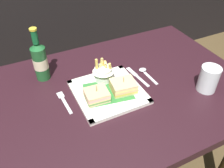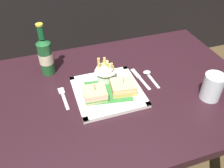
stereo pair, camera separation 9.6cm
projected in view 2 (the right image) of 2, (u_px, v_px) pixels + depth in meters
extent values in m
cube|color=black|center=(116.00, 93.00, 1.00)|extent=(1.15, 0.78, 0.04)
cylinder|color=black|center=(13.00, 125.00, 1.34)|extent=(0.07, 0.07, 0.69)
cylinder|color=black|center=(171.00, 88.00, 1.59)|extent=(0.07, 0.07, 0.69)
cube|color=white|center=(108.00, 92.00, 0.97)|extent=(0.27, 0.27, 0.01)
cube|color=#2D7233|center=(108.00, 91.00, 0.97)|extent=(0.21, 0.18, 0.00)
cube|color=white|center=(118.00, 111.00, 0.88)|extent=(0.27, 0.02, 0.01)
cube|color=white|center=(99.00, 73.00, 1.06)|extent=(0.27, 0.02, 0.01)
cube|color=white|center=(78.00, 97.00, 0.94)|extent=(0.02, 0.27, 0.01)
cube|color=white|center=(136.00, 84.00, 1.00)|extent=(0.02, 0.27, 0.01)
cube|color=#D9B08B|center=(95.00, 97.00, 0.94)|extent=(0.09, 0.09, 0.01)
cube|color=#558A43|center=(95.00, 95.00, 0.93)|extent=(0.09, 0.09, 0.01)
cube|color=#DDBA81|center=(95.00, 94.00, 0.93)|extent=(0.09, 0.09, 0.01)
cube|color=#E0A29A|center=(95.00, 92.00, 0.92)|extent=(0.09, 0.09, 0.01)
cube|color=#D9B27E|center=(95.00, 91.00, 0.92)|extent=(0.09, 0.09, 0.01)
cylinder|color=tan|center=(95.00, 91.00, 0.92)|extent=(0.00, 0.00, 0.07)
cube|color=#D6C187|center=(123.00, 90.00, 0.97)|extent=(0.11, 0.10, 0.01)
cube|color=gold|center=(123.00, 89.00, 0.96)|extent=(0.11, 0.10, 0.01)
cube|color=#E4B17F|center=(123.00, 87.00, 0.96)|extent=(0.11, 0.10, 0.01)
cube|color=#E4D47F|center=(123.00, 85.00, 0.95)|extent=(0.11, 0.10, 0.01)
cube|color=#DCB882|center=(123.00, 84.00, 0.94)|extent=(0.11, 0.10, 0.01)
cylinder|color=tan|center=(123.00, 85.00, 0.95)|extent=(0.00, 0.00, 0.07)
cylinder|color=white|center=(105.00, 73.00, 1.01)|extent=(0.07, 0.07, 0.06)
cone|color=white|center=(105.00, 68.00, 0.99)|extent=(0.09, 0.09, 0.03)
cube|color=#DCBA56|center=(99.00, 66.00, 0.98)|extent=(0.01, 0.01, 0.07)
cube|color=#DFBF5F|center=(106.00, 66.00, 0.99)|extent=(0.01, 0.02, 0.06)
cube|color=#E0D575|center=(103.00, 68.00, 0.99)|extent=(0.01, 0.02, 0.05)
cube|color=#E5BB55|center=(105.00, 66.00, 1.00)|extent=(0.03, 0.02, 0.06)
cube|color=#DFC55B|center=(111.00, 69.00, 0.98)|extent=(0.02, 0.02, 0.06)
cube|color=#F3DB7C|center=(108.00, 67.00, 0.99)|extent=(0.02, 0.02, 0.06)
cube|color=#EDC76D|center=(104.00, 65.00, 0.99)|extent=(0.02, 0.01, 0.07)
cylinder|color=#20572A|center=(46.00, 58.00, 1.04)|extent=(0.06, 0.06, 0.15)
cone|color=#1D592B|center=(42.00, 41.00, 0.98)|extent=(0.06, 0.06, 0.02)
cylinder|color=#12582D|center=(41.00, 32.00, 0.96)|extent=(0.03, 0.03, 0.06)
cylinder|color=gold|center=(39.00, 25.00, 0.94)|extent=(0.03, 0.03, 0.01)
cylinder|color=beige|center=(46.00, 58.00, 1.04)|extent=(0.06, 0.06, 0.05)
cylinder|color=silver|center=(212.00, 87.00, 0.92)|extent=(0.08, 0.08, 0.11)
cylinder|color=silver|center=(211.00, 92.00, 0.94)|extent=(0.07, 0.07, 0.06)
cube|color=silver|center=(65.00, 101.00, 0.94)|extent=(0.02, 0.10, 0.00)
cube|color=silver|center=(61.00, 91.00, 0.99)|extent=(0.03, 0.04, 0.00)
cube|color=silver|center=(145.00, 84.00, 1.02)|extent=(0.02, 0.09, 0.00)
cube|color=silver|center=(136.00, 73.00, 1.08)|extent=(0.02, 0.07, 0.00)
cube|color=silver|center=(154.00, 82.00, 1.03)|extent=(0.01, 0.10, 0.00)
ellipsoid|color=silver|center=(147.00, 72.00, 1.08)|extent=(0.04, 0.03, 0.01)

